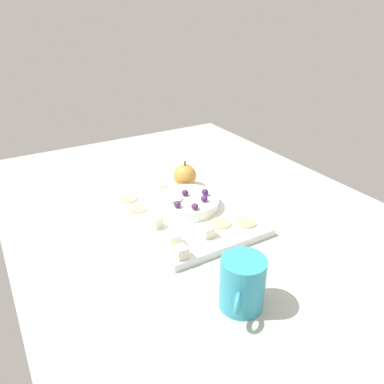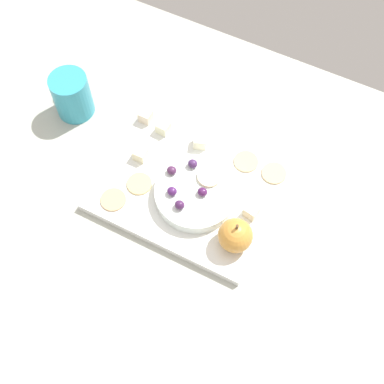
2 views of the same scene
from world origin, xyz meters
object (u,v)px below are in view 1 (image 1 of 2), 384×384
at_px(cracker_2, 246,222).
at_px(cheese_cube_4, 181,252).
at_px(grape_0, 177,204).
at_px(cup, 242,283).
at_px(cheese_cube_1, 163,187).
at_px(cracker_3, 137,208).
at_px(platter, 189,215).
at_px(apple_whole, 185,176).
at_px(cheese_cube_2, 174,240).
at_px(cheese_cube_3, 207,232).
at_px(grape_4, 194,206).
at_px(cracker_1, 128,198).
at_px(grape_3, 205,192).
at_px(grape_1, 204,199).
at_px(serving_dish, 188,202).
at_px(cheese_cube_0, 156,222).
at_px(cracker_0, 220,223).
at_px(apple_slice_0, 173,199).
at_px(grape_2, 185,193).

bearing_deg(cracker_2, cheese_cube_4, 100.69).
distance_m(cheese_cube_4, grape_0, 0.16).
height_order(grape_0, cup, cup).
bearing_deg(cheese_cube_1, cracker_3, 118.87).
bearing_deg(cheese_cube_4, platter, -34.80).
height_order(apple_whole, cheese_cube_2, apple_whole).
distance_m(cheese_cube_3, grape_4, 0.09).
bearing_deg(platter, grape_4, 173.11).
bearing_deg(cracker_1, grape_3, -128.09).
bearing_deg(cheese_cube_1, grape_1, -165.30).
relative_size(serving_dish, cracker_3, 3.22).
distance_m(cheese_cube_0, cracker_0, 0.15).
height_order(cheese_cube_1, cheese_cube_3, same).
xyz_separation_m(cracker_0, apple_slice_0, (0.12, 0.06, 0.03)).
bearing_deg(cheese_cube_1, cup, 171.43).
bearing_deg(grape_3, cheese_cube_4, 135.66).
bearing_deg(cracker_1, cheese_cube_1, -92.68).
bearing_deg(grape_1, grape_0, 83.94).
bearing_deg(cheese_cube_3, serving_dish, -11.82).
bearing_deg(cheese_cube_2, grape_2, -37.06).
bearing_deg(cheese_cube_0, apple_whole, -46.97).
xyz_separation_m(platter, grape_2, (0.04, -0.01, 0.04)).
height_order(serving_dish, apple_whole, apple_whole).
relative_size(cheese_cube_1, grape_0, 1.30).
xyz_separation_m(cheese_cube_3, cheese_cube_4, (-0.04, 0.09, 0.00)).
relative_size(cheese_cube_4, grape_4, 1.30).
bearing_deg(platter, apple_whole, -25.83).
bearing_deg(apple_whole, cracker_2, -173.83).
distance_m(cheese_cube_0, cracker_2, 0.21).
bearing_deg(grape_4, grape_0, 49.48).
height_order(cheese_cube_4, apple_slice_0, apple_slice_0).
bearing_deg(grape_4, cup, 166.34).
bearing_deg(cracker_1, apple_whole, -93.03).
bearing_deg(grape_2, cup, 166.69).
bearing_deg(cheese_cube_3, grape_1, -27.82).
height_order(cracker_3, apple_slice_0, apple_slice_0).
xyz_separation_m(apple_whole, cracker_3, (-0.05, 0.17, -0.03)).
relative_size(cheese_cube_2, grape_1, 1.30).
distance_m(grape_3, grape_4, 0.08).
bearing_deg(cup, cracker_0, -25.54).
distance_m(cheese_cube_2, cracker_3, 0.19).
bearing_deg(cracker_3, cracker_0, -139.88).
bearing_deg(cracker_2, serving_dish, 29.88).
xyz_separation_m(cracker_0, grape_2, (0.13, 0.02, 0.03)).
bearing_deg(cracker_2, cheese_cube_0, 63.86).
distance_m(cheese_cube_2, grape_1, 0.16).
relative_size(cracker_2, grape_1, 2.60).
distance_m(grape_1, grape_2, 0.06).
xyz_separation_m(platter, cheese_cube_3, (-0.12, 0.02, 0.02)).
bearing_deg(cup, cracker_3, 5.11).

